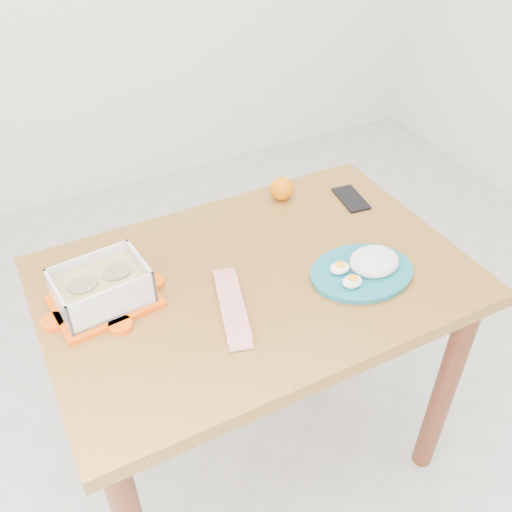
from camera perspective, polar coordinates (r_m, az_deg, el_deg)
name	(u,v)px	position (r m, az deg, el deg)	size (l,w,h in m)	color
ground	(287,428)	(2.01, 3.13, -16.79)	(3.50, 3.50, 0.00)	#B7B7B2
dining_table	(256,310)	(1.47, 0.00, -5.45)	(1.04, 0.70, 0.75)	#A97130
food_container	(102,288)	(1.33, -15.14, -3.11)	(0.25, 0.20, 0.10)	#FF5507
orange_fruit	(282,189)	(1.64, 2.58, 6.75)	(0.07, 0.07, 0.07)	orange
rice_plate	(366,267)	(1.40, 10.94, -1.09)	(0.28, 0.28, 0.07)	#166E7C
candy_bar	(232,305)	(1.30, -2.46, -4.90)	(0.22, 0.05, 0.02)	red
smartphone	(351,199)	(1.67, 9.48, 5.68)	(0.06, 0.13, 0.01)	black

